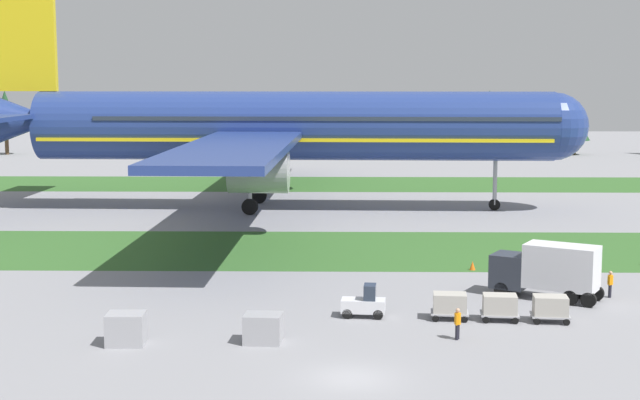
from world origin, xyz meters
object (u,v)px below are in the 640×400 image
Objects in this scene: cargo_dolly_lead at (450,304)px; ground_crew_marshaller at (610,283)px; catering_truck at (547,269)px; taxiway_marker_2 at (472,266)px; baggage_tug at (365,303)px; uld_container_1 at (263,328)px; taxiway_marker_1 at (582,265)px; cargo_dolly_third at (550,307)px; cargo_dolly_second at (500,305)px; airliner at (277,126)px; ground_crew_loader at (458,322)px; uld_container_0 at (126,329)px; taxiway_marker_3 at (594,264)px.

cargo_dolly_lead is 1.34× the size of ground_crew_marshaller.
catering_truck is 9.52m from taxiway_marker_2.
ground_crew_marshaller is (16.06, 5.12, 0.13)m from baggage_tug.
taxiway_marker_1 is (22.13, 19.04, -0.44)m from uld_container_1.
catering_truck reaches higher than cargo_dolly_lead.
cargo_dolly_second is at bearing 90.00° from cargo_dolly_third.
airliner reaches higher than catering_truck.
catering_truck is 4.32m from ground_crew_marshaller.
uld_container_1 is (-21.67, -10.54, -0.16)m from ground_crew_marshaller.
baggage_tug reaches higher than taxiway_marker_1.
cargo_dolly_third is 8.07m from ground_crew_marshaller.
ground_crew_loader is at bearing 147.95° from cargo_dolly_second.
uld_container_0 is (-17.80, -1.27, -0.09)m from ground_crew_loader.
ground_crew_marshaller is at bearing -57.97° from cargo_dolly_lead.
ground_crew_marshaller is at bearing -26.15° from ground_crew_loader.
baggage_tug is 10.83m from cargo_dolly_third.
ground_crew_loader is (-6.97, -9.41, -1.01)m from catering_truck.
baggage_tug is 1.56× the size of ground_crew_marshaller.
baggage_tug is 5.03m from cargo_dolly_lead.
airliner reaches higher than taxiway_marker_3.
ground_crew_loader is 21.64m from taxiway_marker_1.
cargo_dolly_second is 1.34× the size of ground_crew_marshaller.
cargo_dolly_third is 14.68m from taxiway_marker_2.
cargo_dolly_lead is at bearing 156.46° from catering_truck.
cargo_dolly_lead is (12.97, -45.30, -8.10)m from airliner.
baggage_tug is 15.91m from taxiway_marker_2.
cargo_dolly_third is at bearing 11.75° from uld_container_0.
cargo_dolly_second is at bearing 173.26° from catering_truck.
taxiway_marker_3 is at bearing 15.85° from ground_crew_marshaller.
taxiway_marker_3 is (23.13, 19.48, -0.44)m from uld_container_1.
ground_crew_loader reaches higher than taxiway_marker_3.
uld_container_0 reaches higher than uld_container_1.
catering_truck reaches higher than uld_container_1.
uld_container_0 is 1.00× the size of uld_container_1.
catering_truck is at bearing 30.23° from uld_container_1.
airliner reaches higher than cargo_dolly_third.
uld_container_1 reaches higher than cargo_dolly_third.
cargo_dolly_third reaches higher than taxiway_marker_3.
airliner reaches higher than cargo_dolly_lead.
cargo_dolly_lead reaches higher than taxiway_marker_3.
cargo_dolly_lead is at bearing 17.51° from airliner.
taxiway_marker_1 is at bearing -45.24° from baggage_tug.
ground_crew_loader is 22.56m from taxiway_marker_3.
uld_container_1 is at bearing 120.32° from cargo_dolly_lead.
airliner is 34.93× the size of cargo_dolly_third.
cargo_dolly_lead is 14.37m from taxiway_marker_2.
baggage_tug is at bearing 90.00° from cargo_dolly_lead.
taxiway_marker_2 is at bearing -179.07° from taxiway_marker_1.
taxiway_marker_3 reaches higher than taxiway_marker_1.
uld_container_0 is at bearing 112.20° from cargo_dolly_lead.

